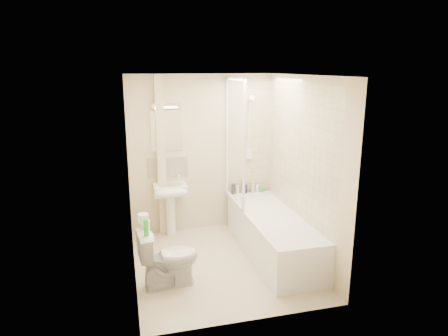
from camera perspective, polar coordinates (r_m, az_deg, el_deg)
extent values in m
plane|color=beige|center=(5.37, -0.38, -13.45)|extent=(2.50, 2.50, 0.00)
cube|color=beige|center=(6.11, -3.24, 2.00)|extent=(2.20, 0.02, 2.40)
cube|color=beige|center=(4.79, -13.29, -1.82)|extent=(0.02, 2.50, 2.40)
cube|color=beige|center=(5.29, 11.24, -0.19)|extent=(0.02, 2.50, 2.40)
cube|color=white|center=(4.75, -0.43, 13.11)|extent=(2.20, 2.50, 0.02)
cube|color=beige|center=(6.24, 3.54, 4.35)|extent=(0.70, 0.01, 1.75)
cube|color=beige|center=(5.34, 10.66, 2.46)|extent=(0.01, 2.10, 1.75)
cube|color=beige|center=(5.97, -8.98, 1.54)|extent=(0.12, 0.12, 2.40)
cube|color=beige|center=(6.06, -8.03, 0.13)|extent=(0.60, 0.02, 0.30)
cube|color=white|center=(5.95, -8.21, 5.27)|extent=(0.46, 0.01, 0.60)
cube|color=silver|center=(5.88, -8.31, 8.79)|extent=(0.42, 0.07, 0.07)
cube|color=white|center=(5.56, 6.91, -9.38)|extent=(0.70, 2.10, 0.55)
cube|color=white|center=(5.48, 6.98, -7.27)|extent=(0.56, 1.96, 0.05)
cube|color=white|center=(5.72, 1.54, 3.73)|extent=(0.01, 0.90, 1.80)
cube|color=white|center=(6.13, 0.44, 4.44)|extent=(0.04, 0.04, 1.80)
cube|color=white|center=(5.30, 2.88, 2.87)|extent=(0.04, 0.04, 1.80)
cube|color=white|center=(5.63, 1.60, 12.57)|extent=(0.04, 0.90, 0.04)
cube|color=white|center=(5.95, 1.49, -4.64)|extent=(0.04, 0.90, 0.03)
cylinder|color=white|center=(6.20, 3.62, 5.46)|extent=(0.02, 0.02, 0.90)
cylinder|color=white|center=(6.28, 3.56, 1.40)|extent=(0.05, 0.05, 0.02)
cylinder|color=white|center=(6.15, 3.69, 9.61)|extent=(0.05, 0.05, 0.02)
cylinder|color=white|center=(6.08, 3.88, 9.84)|extent=(0.08, 0.11, 0.11)
cube|color=white|center=(6.26, 3.58, 2.01)|extent=(0.10, 0.05, 0.14)
cylinder|color=white|center=(6.16, 3.52, 5.88)|extent=(0.01, 0.13, 0.84)
cylinder|color=white|center=(6.12, -7.62, -6.67)|extent=(0.14, 0.14, 0.64)
cube|color=white|center=(5.96, -7.72, -3.06)|extent=(0.48, 0.37, 0.15)
ellipsoid|color=white|center=(5.80, -7.52, -3.54)|extent=(0.48, 0.20, 0.15)
cube|color=silver|center=(5.94, -7.74, -2.55)|extent=(0.33, 0.24, 0.04)
cylinder|color=white|center=(6.02, -9.36, -1.76)|extent=(0.03, 0.03, 0.10)
cylinder|color=white|center=(6.05, -6.41, -1.57)|extent=(0.03, 0.03, 0.10)
sphere|color=white|center=(6.00, -9.38, -1.30)|extent=(0.04, 0.04, 0.04)
sphere|color=white|center=(6.04, -6.43, -1.11)|extent=(0.04, 0.04, 0.04)
cylinder|color=black|center=(6.28, 1.33, -3.03)|extent=(0.07, 0.07, 0.16)
cylinder|color=white|center=(6.30, 1.95, -3.08)|extent=(0.05, 0.05, 0.14)
cylinder|color=black|center=(6.32, 2.74, -2.69)|extent=(0.05, 0.05, 0.21)
cylinder|color=#131250|center=(6.34, 3.07, -3.00)|extent=(0.06, 0.06, 0.14)
cylinder|color=beige|center=(6.37, 4.16, -2.72)|extent=(0.06, 0.06, 0.18)
cylinder|color=white|center=(6.40, 4.77, -2.92)|extent=(0.06, 0.06, 0.12)
cylinder|color=#32C556|center=(6.42, 5.30, -2.96)|extent=(0.07, 0.07, 0.10)
imported|color=white|center=(4.78, -7.93, -12.55)|extent=(0.52, 0.76, 0.70)
cylinder|color=white|center=(4.70, -11.22, -7.94)|extent=(0.11, 0.11, 0.09)
cylinder|color=white|center=(4.63, -11.47, -7.03)|extent=(0.12, 0.12, 0.10)
cylinder|color=green|center=(4.48, -11.07, -8.37)|extent=(0.05, 0.05, 0.19)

